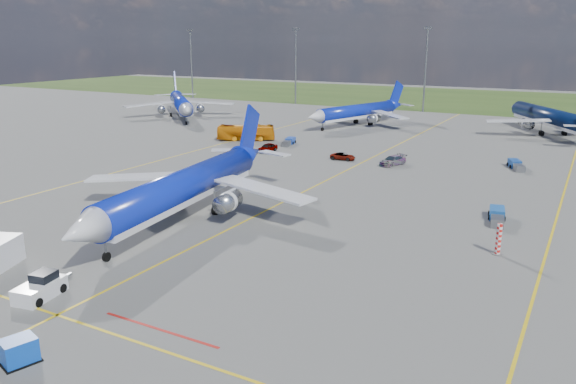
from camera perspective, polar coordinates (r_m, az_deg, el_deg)
The scene contains 18 objects.
ground at distance 58.22m, azimuth -7.06°, elevation -4.29°, with size 400.00×400.00×0.00m, color #575755.
grass_strip at distance 197.86m, azimuth 19.55°, elevation 8.77°, with size 400.00×80.00×0.01m, color #2D4719.
taxiway_lines at distance 81.20m, azimuth 4.53°, elevation 1.42°, with size 60.25×160.00×0.02m.
floodlight_masts at distance 155.99m, azimuth 21.04°, elevation 11.77°, with size 202.20×0.50×22.70m.
warning_post at distance 55.56m, azimuth 20.61°, elevation -4.51°, with size 0.50×0.50×3.00m, color red.
bg_jet_nw at distance 147.61m, azimuth -10.78°, elevation 7.45°, with size 30.33×39.81×10.43m, color #0C1FA9, non-canonical shape.
bg_jet_nnw at distance 132.50m, azimuth 6.99°, elevation 6.74°, with size 26.90×35.30×9.25m, color #0C1FA9, non-canonical shape.
bg_jet_n at distance 131.95m, azimuth 24.77°, elevation 5.42°, with size 30.03×39.41×10.32m, color #07153B, non-canonical shape.
main_airliner at distance 63.86m, azimuth -10.40°, elevation -2.65°, with size 30.80×40.42×10.59m, color #0C1FA9, non-canonical shape.
pushback_tug at distance 48.05m, azimuth -23.82°, elevation -8.89°, with size 2.80×5.72×1.90m.
uld_container at distance 39.60m, azimuth -25.66°, elevation -14.33°, with size 1.59×1.99×1.59m, color #0D44BC.
apron_bus at distance 111.75m, azimuth -4.30°, elevation 6.05°, with size 2.65×11.33×3.16m, color orange.
service_car_a at distance 100.23m, azimuth -2.10°, elevation 4.54°, with size 1.76×4.36×1.49m, color #999999.
service_car_b at distance 93.74m, azimuth 5.60°, elevation 3.62°, with size 1.92×4.17×1.16m, color #999999.
service_car_c at distance 90.82m, azimuth 10.59°, elevation 3.17°, with size 2.10×5.17×1.50m, color #999999.
baggage_tug_w at distance 65.93m, azimuth 20.47°, elevation -2.30°, with size 2.37×5.58×1.21m.
baggage_tug_c at distance 107.33m, azimuth 0.10°, elevation 5.15°, with size 2.41×5.21×1.13m.
baggage_tug_e at distance 93.78m, azimuth 22.16°, elevation 2.55°, with size 3.27×5.48×1.20m.
Camera 1 is at (32.58, -44.20, 19.35)m, focal length 35.00 mm.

